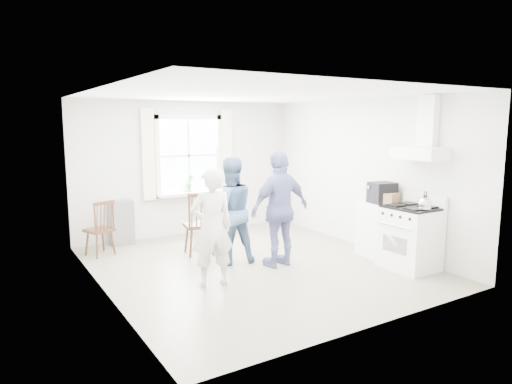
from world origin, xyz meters
The scene contains 15 objects.
room_shell centered at (0.00, 0.00, 1.30)m, with size 4.62×5.12×2.64m.
window_assembly centered at (0.00, 2.45, 1.46)m, with size 1.88×0.24×1.70m.
range_hood centered at (2.07, -1.35, 1.90)m, with size 0.45×0.76×0.94m.
shelf_unit centered at (-1.40, 2.33, 0.40)m, with size 0.40×0.30×0.80m, color slate.
gas_stove centered at (1.91, -1.35, 0.48)m, with size 0.68×0.76×1.12m.
kettle centered at (1.86, -1.62, 1.04)m, with size 0.19×0.19×0.27m.
low_cabinet centered at (1.98, -0.65, 0.45)m, with size 0.50×0.55×0.90m, color white.
stereo_stack centered at (1.99, -0.69, 1.07)m, with size 0.43×0.40×0.34m.
cardboard_box centered at (2.00, -0.85, 0.99)m, with size 0.28×0.20×0.18m, color #976E49.
windsor_chair_a centered at (-1.87, 1.74, 0.57)m, with size 0.50×0.50×0.93m.
windsor_chair_b centered at (-0.48, 0.93, 0.66)m, with size 0.53×0.52×1.07m.
person_left centered at (-0.94, -0.44, 0.80)m, with size 0.58×0.58×1.60m, color silver.
person_mid centered at (-0.25, 0.33, 0.83)m, with size 0.81×0.81×1.66m, color #496489.
person_right centered at (0.33, -0.20, 0.89)m, with size 1.04×1.04×1.77m, color navy.
potted_plant centered at (-0.05, 2.36, 1.02)m, with size 0.19×0.19×0.34m, color #34763E.
Camera 1 is at (-3.56, -5.80, 2.18)m, focal length 32.00 mm.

